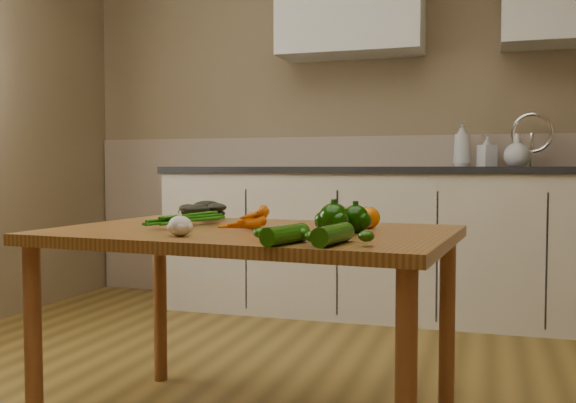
# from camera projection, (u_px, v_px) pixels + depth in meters

# --- Properties ---
(room) EXTENTS (4.04, 5.04, 2.64)m
(room) POSITION_uv_depth(u_px,v_px,m) (238.00, 53.00, 1.97)
(room) COLOR olive
(room) RESTS_ON ground
(counter_run) EXTENTS (2.84, 0.64, 1.14)m
(counter_run) POSITION_uv_depth(u_px,v_px,m) (395.00, 240.00, 3.87)
(counter_run) COLOR beige
(counter_run) RESTS_ON ground
(table) EXTENTS (1.35, 0.92, 0.69)m
(table) POSITION_uv_depth(u_px,v_px,m) (251.00, 252.00, 2.12)
(table) COLOR #915C2A
(table) RESTS_ON ground
(soap_bottle_a) EXTENTS (0.15, 0.15, 0.27)m
(soap_bottle_a) POSITION_uv_depth(u_px,v_px,m) (462.00, 144.00, 3.89)
(soap_bottle_a) COLOR silver
(soap_bottle_a) RESTS_ON counter_run
(soap_bottle_b) EXTENTS (0.12, 0.12, 0.19)m
(soap_bottle_b) POSITION_uv_depth(u_px,v_px,m) (487.00, 150.00, 3.84)
(soap_bottle_b) COLOR silver
(soap_bottle_b) RESTS_ON counter_run
(soap_bottle_c) EXTENTS (0.21, 0.21, 0.19)m
(soap_bottle_c) POSITION_uv_depth(u_px,v_px,m) (517.00, 150.00, 3.73)
(soap_bottle_c) COLOR silver
(soap_bottle_c) RESTS_ON counter_run
(carrot_bunch) EXTENTS (0.25, 0.20, 0.06)m
(carrot_bunch) POSITION_uv_depth(u_px,v_px,m) (230.00, 218.00, 2.16)
(carrot_bunch) COLOR #D35704
(carrot_bunch) RESTS_ON table
(leafy_greens) EXTENTS (0.18, 0.17, 0.09)m
(leafy_greens) POSITION_uv_depth(u_px,v_px,m) (199.00, 208.00, 2.48)
(leafy_greens) COLOR black
(leafy_greens) RESTS_ON table
(garlic_bulb) EXTENTS (0.07, 0.07, 0.06)m
(garlic_bulb) POSITION_uv_depth(u_px,v_px,m) (180.00, 226.00, 1.89)
(garlic_bulb) COLOR beige
(garlic_bulb) RESTS_ON table
(pepper_a) EXTENTS (0.08, 0.08, 0.08)m
(pepper_a) POSITION_uv_depth(u_px,v_px,m) (333.00, 219.00, 1.99)
(pepper_a) COLOR #0C3202
(pepper_a) RESTS_ON table
(pepper_b) EXTENTS (0.09, 0.09, 0.09)m
(pepper_b) POSITION_uv_depth(u_px,v_px,m) (356.00, 219.00, 2.00)
(pepper_b) COLOR #0C3202
(pepper_b) RESTS_ON table
(pepper_c) EXTENTS (0.09, 0.09, 0.09)m
(pepper_c) POSITION_uv_depth(u_px,v_px,m) (334.00, 219.00, 1.93)
(pepper_c) COLOR #0C3202
(pepper_c) RESTS_ON table
(tomato_a) EXTENTS (0.06, 0.06, 0.06)m
(tomato_a) POSITION_uv_depth(u_px,v_px,m) (333.00, 220.00, 2.14)
(tomato_a) COLOR #7E1102
(tomato_a) RESTS_ON table
(tomato_b) EXTENTS (0.08, 0.08, 0.08)m
(tomato_b) POSITION_uv_depth(u_px,v_px,m) (341.00, 217.00, 2.14)
(tomato_b) COLOR #CE5F05
(tomato_b) RESTS_ON table
(tomato_c) EXTENTS (0.08, 0.08, 0.07)m
(tomato_c) POSITION_uv_depth(u_px,v_px,m) (368.00, 218.00, 2.13)
(tomato_c) COLOR #CE5F05
(tomato_c) RESTS_ON table
(zucchini_a) EXTENTS (0.08, 0.19, 0.05)m
(zucchini_a) POSITION_uv_depth(u_px,v_px,m) (333.00, 235.00, 1.69)
(zucchini_a) COLOR #154407
(zucchini_a) RESTS_ON table
(zucchini_b) EXTENTS (0.10, 0.17, 0.05)m
(zucchini_b) POSITION_uv_depth(u_px,v_px,m) (285.00, 235.00, 1.70)
(zucchini_b) COLOR #154407
(zucchini_b) RESTS_ON table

